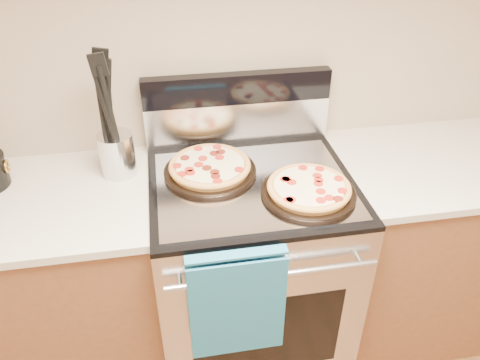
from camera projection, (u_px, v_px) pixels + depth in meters
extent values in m
plane|color=tan|center=(236.00, 37.00, 1.79)|extent=(4.00, 0.00, 4.00)
cube|color=#B7B7BC|center=(250.00, 271.00, 2.01)|extent=(0.76, 0.68, 0.90)
cube|color=black|center=(267.00, 335.00, 1.73)|extent=(0.56, 0.01, 0.40)
cube|color=black|center=(252.00, 183.00, 1.75)|extent=(0.76, 0.68, 0.02)
cube|color=silver|center=(238.00, 122.00, 1.95)|extent=(0.76, 0.06, 0.18)
cube|color=black|center=(237.00, 88.00, 1.86)|extent=(0.76, 0.06, 0.12)
cylinder|color=silver|center=(273.00, 276.00, 1.50)|extent=(0.70, 0.03, 0.03)
cube|color=gray|center=(253.00, 184.00, 1.72)|extent=(0.70, 0.55, 0.01)
cube|color=brown|center=(38.00, 295.00, 1.91)|extent=(1.00, 0.62, 0.88)
cube|color=beige|center=(7.00, 206.00, 1.66)|extent=(1.02, 0.64, 0.03)
cube|color=brown|center=(435.00, 245.00, 2.16)|extent=(1.00, 0.62, 0.88)
cube|color=beige|center=(461.00, 161.00, 1.91)|extent=(1.02, 0.64, 0.03)
cylinder|color=silver|center=(117.00, 154.00, 1.76)|extent=(0.14, 0.14, 0.17)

